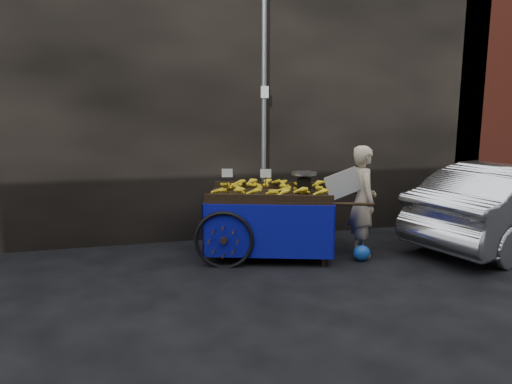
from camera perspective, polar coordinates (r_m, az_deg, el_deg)
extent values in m
plane|color=black|center=(6.97, 1.17, -8.68)|extent=(80.00, 80.00, 0.00)
cube|color=black|center=(8.98, -9.49, 11.77)|extent=(11.00, 2.00, 5.00)
cube|color=#591E14|center=(11.48, 25.53, 10.63)|extent=(3.00, 2.00, 5.00)
cylinder|color=slate|center=(7.91, 0.90, 8.45)|extent=(0.08, 0.08, 4.00)
cube|color=white|center=(7.86, 1.00, 11.35)|extent=(0.12, 0.02, 0.18)
cube|color=black|center=(7.31, 1.58, -0.55)|extent=(2.02, 1.58, 0.07)
cube|color=black|center=(7.80, 1.71, 0.75)|extent=(1.71, 0.57, 0.11)
cube|color=black|center=(6.78, 1.44, -0.77)|extent=(1.71, 0.57, 0.11)
cube|color=black|center=(7.00, 7.82, -4.89)|extent=(0.07, 0.07, 0.89)
cube|color=black|center=(7.85, 7.34, -3.15)|extent=(0.07, 0.07, 0.89)
cylinder|color=black|center=(6.93, 11.11, -1.37)|extent=(0.54, 0.21, 0.04)
cylinder|color=black|center=(7.79, 10.26, -0.01)|extent=(0.54, 0.21, 0.04)
torus|color=black|center=(6.89, -3.70, -5.53)|extent=(0.81, 0.30, 0.83)
torus|color=black|center=(8.04, -2.65, -3.15)|extent=(0.81, 0.30, 0.83)
cylinder|color=black|center=(7.46, -3.13, -4.25)|extent=(0.42, 1.20, 0.06)
cube|color=#0B067E|center=(6.84, 1.41, -4.57)|extent=(1.74, 0.56, 0.75)
cube|color=#0B067E|center=(7.94, 1.70, -2.42)|extent=(1.74, 0.56, 0.75)
cube|color=#0B067E|center=(7.47, -5.34, -3.30)|extent=(0.36, 1.11, 0.75)
cube|color=#0B067E|center=(7.42, 8.52, -3.48)|extent=(0.36, 1.11, 0.75)
cube|color=black|center=(7.33, 5.50, 0.93)|extent=(0.24, 0.21, 0.18)
cylinder|color=silver|center=(7.30, 5.52, 2.13)|extent=(0.47, 0.47, 0.03)
cube|color=white|center=(7.17, -3.31, 2.18)|extent=(0.15, 0.06, 0.12)
cube|color=white|center=(7.12, 1.12, 2.15)|extent=(0.15, 0.06, 0.12)
imported|color=#C8B594|center=(7.53, 12.12, -0.98)|extent=(0.47, 0.64, 1.63)
cube|color=silver|center=(7.25, 9.88, 0.92)|extent=(0.59, 0.03, 0.50)
ellipsoid|color=#174BAD|center=(7.39, 12.00, -6.84)|extent=(0.25, 0.20, 0.23)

